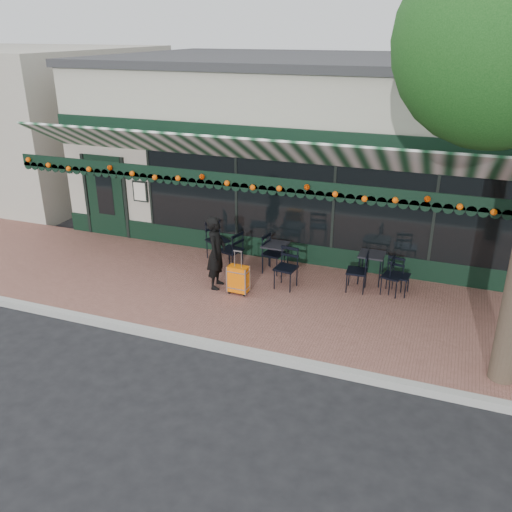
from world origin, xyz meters
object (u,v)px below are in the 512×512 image
at_px(chair_a_right, 400,276).
at_px(chair_b_front, 286,269).
at_px(woman, 216,253).
at_px(chair_a_left, 357,272).
at_px(chair_solo, 218,241).
at_px(cafe_table_a, 372,257).
at_px(cafe_table_b, 275,247).
at_px(chair_b_right, 274,254).
at_px(chair_b_left, 231,251).
at_px(suitcase, 238,279).
at_px(chair_a_front, 392,277).

xyz_separation_m(chair_a_right, chair_b_front, (-2.35, -0.57, 0.05)).
xyz_separation_m(woman, chair_a_left, (2.89, 0.89, -0.37)).
bearing_deg(chair_a_left, chair_solo, -102.09).
bearing_deg(woman, cafe_table_a, -72.56).
bearing_deg(chair_a_left, cafe_table_b, -102.89).
bearing_deg(chair_b_front, chair_b_right, 133.04).
distance_m(chair_a_left, chair_b_left, 2.97).
xyz_separation_m(cafe_table_a, chair_a_right, (0.67, -0.38, -0.20)).
relative_size(suitcase, chair_a_right, 1.20).
bearing_deg(chair_a_right, chair_solo, 89.75).
distance_m(woman, suitcase, 0.75).
distance_m(woman, chair_a_left, 3.05).
distance_m(chair_a_left, chair_a_right, 0.90).
bearing_deg(cafe_table_a, chair_solo, -180.00).
distance_m(cafe_table_b, chair_b_left, 1.05).
bearing_deg(suitcase, chair_a_front, 22.29).
bearing_deg(cafe_table_a, chair_a_front, -40.44).
distance_m(cafe_table_b, chair_a_front, 2.71).
relative_size(cafe_table_a, chair_a_left, 0.77).
height_order(suitcase, chair_a_right, suitcase).
distance_m(cafe_table_a, chair_a_left, 0.61).
xyz_separation_m(chair_a_right, chair_b_left, (-3.85, -0.09, 0.07)).
bearing_deg(woman, chair_b_front, -78.60).
xyz_separation_m(cafe_table_b, chair_b_right, (-0.03, -0.04, -0.17)).
height_order(chair_a_left, chair_a_front, chair_a_left).
distance_m(chair_a_right, chair_b_left, 3.86).
relative_size(chair_a_left, chair_a_front, 1.09).
bearing_deg(suitcase, woman, 167.54).
bearing_deg(chair_a_left, chair_a_front, 94.09).
height_order(chair_a_left, chair_b_front, chair_b_front).
bearing_deg(cafe_table_b, chair_b_right, -124.15).
distance_m(suitcase, chair_a_front, 3.27).
xyz_separation_m(suitcase, chair_b_right, (0.34, 1.32, 0.12)).
bearing_deg(suitcase, chair_a_right, 22.41).
distance_m(chair_a_left, chair_b_front, 1.52).
bearing_deg(chair_b_left, chair_a_right, 106.21).
xyz_separation_m(chair_a_left, chair_a_front, (0.74, 0.10, -0.04)).
distance_m(chair_a_front, chair_b_front, 2.26).
bearing_deg(cafe_table_a, chair_a_right, -29.44).
distance_m(chair_a_front, chair_b_left, 3.70).
distance_m(cafe_table_b, chair_solo, 1.58).
bearing_deg(chair_b_front, chair_a_front, 19.09).
xyz_separation_m(chair_b_right, chair_b_front, (0.52, -0.69, 0.01)).
relative_size(chair_a_front, chair_b_front, 0.89).
xyz_separation_m(chair_b_front, chair_solo, (-2.05, 0.95, 0.02)).
bearing_deg(chair_a_left, woman, -76.31).
bearing_deg(suitcase, chair_b_right, 77.56).
distance_m(chair_b_left, chair_b_right, 1.00).
height_order(cafe_table_a, chair_b_left, chair_b_left).
xyz_separation_m(cafe_table_b, chair_a_front, (2.69, -0.23, -0.21)).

